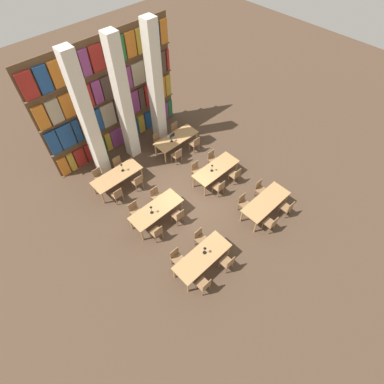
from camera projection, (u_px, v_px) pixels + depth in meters
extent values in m
plane|color=#4C3828|center=(188.00, 198.00, 13.52)|extent=(40.00, 40.00, 0.00)
cube|color=brown|center=(111.00, 97.00, 13.70)|extent=(7.05, 0.06, 5.50)
cube|color=brown|center=(122.00, 142.00, 15.84)|extent=(7.05, 0.35, 0.03)
cube|color=orange|center=(63.00, 166.00, 14.03)|extent=(0.40, 0.20, 1.01)
cube|color=#B7932D|center=(71.00, 162.00, 14.21)|extent=(0.28, 0.20, 1.01)
cube|color=maroon|center=(80.00, 157.00, 14.40)|extent=(0.49, 0.20, 1.01)
cube|color=maroon|center=(89.00, 152.00, 14.63)|extent=(0.42, 0.20, 1.01)
cube|color=#236B38|center=(99.00, 146.00, 14.87)|extent=(0.63, 0.20, 1.01)
cube|color=#B7932D|center=(108.00, 142.00, 15.09)|extent=(0.30, 0.20, 1.01)
cube|color=#84387A|center=(116.00, 137.00, 15.31)|extent=(0.65, 0.20, 1.01)
cube|color=#47382D|center=(127.00, 131.00, 15.59)|extent=(0.58, 0.20, 1.01)
cube|color=navy|center=(134.00, 127.00, 15.80)|extent=(0.37, 0.20, 1.01)
cube|color=#B7932D|center=(141.00, 123.00, 15.98)|extent=(0.37, 0.20, 1.01)
cube|color=navy|center=(148.00, 120.00, 16.19)|extent=(0.43, 0.20, 1.01)
cube|color=orange|center=(156.00, 115.00, 16.42)|extent=(0.59, 0.20, 1.01)
cube|color=#84387A|center=(164.00, 111.00, 16.68)|extent=(0.47, 0.20, 1.01)
cube|color=#236B38|center=(169.00, 108.00, 16.85)|extent=(0.28, 0.20, 1.01)
cube|color=brown|center=(117.00, 121.00, 14.76)|extent=(7.05, 0.35, 0.03)
cube|color=navy|center=(53.00, 142.00, 12.91)|extent=(0.46, 0.20, 1.17)
cube|color=navy|center=(66.00, 136.00, 13.17)|extent=(0.67, 0.20, 1.17)
cube|color=navy|center=(77.00, 130.00, 13.41)|extent=(0.30, 0.20, 1.17)
cube|color=orange|center=(85.00, 126.00, 13.58)|extent=(0.43, 0.20, 1.17)
cube|color=navy|center=(96.00, 121.00, 13.83)|extent=(0.59, 0.20, 1.17)
cube|color=tan|center=(108.00, 115.00, 14.11)|extent=(0.69, 0.20, 1.17)
cube|color=#47382D|center=(118.00, 109.00, 14.36)|extent=(0.34, 0.20, 1.17)
cube|color=#84387A|center=(126.00, 105.00, 14.56)|extent=(0.51, 0.20, 1.17)
cube|color=#84387A|center=(135.00, 101.00, 14.78)|extent=(0.41, 0.20, 1.17)
cube|color=#47382D|center=(141.00, 98.00, 14.96)|extent=(0.30, 0.20, 1.17)
cube|color=maroon|center=(150.00, 93.00, 15.20)|extent=(0.68, 0.20, 1.17)
cube|color=orange|center=(160.00, 88.00, 15.48)|extent=(0.59, 0.20, 1.17)
cube|color=#B7932D|center=(167.00, 85.00, 15.70)|extent=(0.32, 0.20, 1.17)
cube|color=brown|center=(111.00, 97.00, 13.69)|extent=(7.05, 0.35, 0.03)
cube|color=orange|center=(41.00, 117.00, 11.88)|extent=(0.47, 0.20, 1.06)
cube|color=tan|center=(54.00, 111.00, 12.12)|extent=(0.54, 0.20, 1.06)
cube|color=orange|center=(67.00, 105.00, 12.38)|extent=(0.57, 0.20, 1.06)
cube|color=navy|center=(78.00, 100.00, 12.60)|extent=(0.37, 0.20, 1.06)
cube|color=maroon|center=(87.00, 96.00, 12.78)|extent=(0.40, 0.20, 1.06)
cube|color=#84387A|center=(97.00, 92.00, 12.98)|extent=(0.42, 0.20, 1.06)
cube|color=#47382D|center=(107.00, 87.00, 13.22)|extent=(0.60, 0.20, 1.06)
cube|color=navy|center=(118.00, 82.00, 13.46)|extent=(0.37, 0.20, 1.06)
cube|color=#84387A|center=(126.00, 78.00, 13.66)|extent=(0.43, 0.20, 1.06)
cube|color=tan|center=(138.00, 73.00, 13.93)|extent=(0.69, 0.20, 1.06)
cube|color=#B7932D|center=(147.00, 69.00, 14.17)|extent=(0.29, 0.20, 1.06)
cube|color=tan|center=(155.00, 65.00, 14.38)|extent=(0.55, 0.20, 1.06)
cube|color=#47382D|center=(162.00, 62.00, 14.58)|extent=(0.29, 0.20, 1.06)
cube|color=maroon|center=(167.00, 60.00, 14.71)|extent=(0.14, 0.20, 1.06)
cube|color=brown|center=(104.00, 68.00, 12.61)|extent=(7.05, 0.35, 0.03)
cube|color=maroon|center=(27.00, 85.00, 10.82)|extent=(0.57, 0.20, 1.07)
cube|color=navy|center=(43.00, 79.00, 11.08)|extent=(0.48, 0.20, 1.07)
cube|color=orange|center=(55.00, 74.00, 11.30)|extent=(0.41, 0.20, 1.07)
cube|color=#B7932D|center=(70.00, 68.00, 11.57)|extent=(0.70, 0.20, 1.07)
cube|color=#84387A|center=(84.00, 63.00, 11.83)|extent=(0.38, 0.20, 1.07)
cube|color=maroon|center=(96.00, 58.00, 12.06)|extent=(0.56, 0.20, 1.07)
cube|color=tan|center=(107.00, 53.00, 12.29)|extent=(0.36, 0.20, 1.07)
cube|color=#236B38|center=(118.00, 49.00, 12.51)|extent=(0.64, 0.20, 1.07)
cube|color=orange|center=(130.00, 44.00, 12.78)|extent=(0.49, 0.20, 1.07)
cube|color=#B7932D|center=(141.00, 40.00, 13.03)|extent=(0.54, 0.20, 1.07)
cube|color=navy|center=(152.00, 35.00, 13.31)|extent=(0.68, 0.20, 1.07)
cube|color=orange|center=(163.00, 31.00, 13.57)|extent=(0.40, 0.20, 1.07)
cube|color=silver|center=(88.00, 120.00, 12.25)|extent=(0.53, 0.53, 6.00)
cube|color=silver|center=(124.00, 102.00, 13.01)|extent=(0.53, 0.53, 6.00)
cube|color=silver|center=(155.00, 87.00, 13.78)|extent=(0.53, 0.53, 6.00)
cube|color=tan|center=(202.00, 257.00, 10.91)|extent=(2.29, 0.89, 0.04)
cylinder|color=tan|center=(188.00, 287.00, 10.58)|extent=(0.07, 0.07, 0.72)
cylinder|color=tan|center=(228.00, 250.00, 11.49)|extent=(0.07, 0.07, 0.72)
cylinder|color=tan|center=(174.00, 273.00, 10.91)|extent=(0.07, 0.07, 0.72)
cylinder|color=tan|center=(215.00, 238.00, 11.83)|extent=(0.07, 0.07, 0.72)
cylinder|color=olive|center=(196.00, 286.00, 10.75)|extent=(0.04, 0.04, 0.42)
cylinder|color=olive|center=(203.00, 280.00, 10.91)|extent=(0.04, 0.04, 0.42)
cylinder|color=olive|center=(203.00, 293.00, 10.60)|extent=(0.04, 0.04, 0.42)
cylinder|color=olive|center=(210.00, 286.00, 10.75)|extent=(0.04, 0.04, 0.42)
cube|color=olive|center=(203.00, 284.00, 10.57)|extent=(0.42, 0.40, 0.04)
cube|color=olive|center=(207.00, 285.00, 10.31)|extent=(0.40, 0.03, 0.42)
cylinder|color=olive|center=(185.00, 262.00, 11.36)|extent=(0.04, 0.04, 0.42)
cylinder|color=olive|center=(178.00, 268.00, 11.20)|extent=(0.04, 0.04, 0.42)
cylinder|color=olive|center=(179.00, 256.00, 11.51)|extent=(0.04, 0.04, 0.42)
cylinder|color=olive|center=(172.00, 262.00, 11.36)|extent=(0.04, 0.04, 0.42)
cube|color=olive|center=(178.00, 259.00, 11.18)|extent=(0.42, 0.40, 0.04)
cube|color=olive|center=(174.00, 253.00, 11.08)|extent=(0.40, 0.03, 0.42)
cylinder|color=olive|center=(219.00, 265.00, 11.28)|extent=(0.04, 0.04, 0.42)
cylinder|color=olive|center=(226.00, 259.00, 11.43)|extent=(0.04, 0.04, 0.42)
cylinder|color=olive|center=(226.00, 271.00, 11.13)|extent=(0.04, 0.04, 0.42)
cylinder|color=olive|center=(232.00, 265.00, 11.28)|extent=(0.04, 0.04, 0.42)
cube|color=olive|center=(226.00, 262.00, 11.10)|extent=(0.42, 0.40, 0.04)
cube|color=olive|center=(231.00, 263.00, 10.84)|extent=(0.40, 0.03, 0.42)
cylinder|color=olive|center=(207.00, 242.00, 11.88)|extent=(0.04, 0.04, 0.42)
cylinder|color=olive|center=(201.00, 247.00, 11.73)|extent=(0.04, 0.04, 0.42)
cylinder|color=olive|center=(201.00, 236.00, 12.04)|extent=(0.04, 0.04, 0.42)
cylinder|color=olive|center=(195.00, 242.00, 11.88)|extent=(0.04, 0.04, 0.42)
cube|color=olive|center=(201.00, 239.00, 11.70)|extent=(0.42, 0.40, 0.04)
cube|color=olive|center=(198.00, 233.00, 11.61)|extent=(0.40, 0.03, 0.42)
cylinder|color=black|center=(205.00, 253.00, 10.98)|extent=(0.14, 0.14, 0.01)
cylinder|color=black|center=(205.00, 251.00, 10.85)|extent=(0.02, 0.02, 0.31)
cone|color=black|center=(205.00, 248.00, 10.70)|extent=(0.11, 0.11, 0.07)
cube|color=tan|center=(266.00, 202.00, 12.47)|extent=(2.29, 0.89, 0.04)
cylinder|color=tan|center=(255.00, 227.00, 12.14)|extent=(0.07, 0.07, 0.72)
cylinder|color=tan|center=(286.00, 198.00, 13.05)|extent=(0.07, 0.07, 0.72)
cylinder|color=tan|center=(242.00, 216.00, 12.47)|extent=(0.07, 0.07, 0.72)
cylinder|color=tan|center=(273.00, 189.00, 13.39)|extent=(0.07, 0.07, 0.72)
cylinder|color=olive|center=(262.00, 226.00, 12.35)|extent=(0.04, 0.04, 0.42)
cylinder|color=olive|center=(268.00, 221.00, 12.50)|extent=(0.04, 0.04, 0.42)
cylinder|color=olive|center=(269.00, 231.00, 12.19)|extent=(0.04, 0.04, 0.42)
cylinder|color=olive|center=(274.00, 226.00, 12.35)|extent=(0.04, 0.04, 0.42)
cube|color=olive|center=(270.00, 223.00, 12.17)|extent=(0.42, 0.40, 0.04)
cube|color=olive|center=(274.00, 223.00, 11.90)|extent=(0.40, 0.03, 0.42)
cylinder|color=olive|center=(249.00, 207.00, 12.95)|extent=(0.04, 0.04, 0.42)
cylinder|color=olive|center=(244.00, 212.00, 12.80)|extent=(0.04, 0.04, 0.42)
cylinder|color=olive|center=(243.00, 202.00, 13.10)|extent=(0.04, 0.04, 0.42)
cylinder|color=olive|center=(238.00, 207.00, 12.95)|extent=(0.04, 0.04, 0.42)
cube|color=olive|center=(244.00, 204.00, 12.77)|extent=(0.42, 0.40, 0.04)
cube|color=olive|center=(242.00, 198.00, 12.67)|extent=(0.40, 0.03, 0.42)
cylinder|color=olive|center=(279.00, 211.00, 12.83)|extent=(0.04, 0.04, 0.42)
cylinder|color=olive|center=(284.00, 206.00, 12.98)|extent=(0.04, 0.04, 0.42)
cylinder|color=olive|center=(285.00, 215.00, 12.68)|extent=(0.04, 0.04, 0.42)
cylinder|color=olive|center=(290.00, 211.00, 12.83)|extent=(0.04, 0.04, 0.42)
cube|color=olive|center=(286.00, 207.00, 12.65)|extent=(0.42, 0.40, 0.04)
cube|color=olive|center=(291.00, 207.00, 12.39)|extent=(0.40, 0.03, 0.42)
cylinder|color=olive|center=(266.00, 193.00, 13.43)|extent=(0.04, 0.04, 0.42)
cylinder|color=olive|center=(261.00, 197.00, 13.28)|extent=(0.04, 0.04, 0.42)
cylinder|color=olive|center=(260.00, 189.00, 13.59)|extent=(0.04, 0.04, 0.42)
cylinder|color=olive|center=(255.00, 193.00, 13.43)|extent=(0.04, 0.04, 0.42)
cube|color=olive|center=(261.00, 190.00, 13.25)|extent=(0.42, 0.40, 0.04)
cube|color=olive|center=(259.00, 184.00, 13.16)|extent=(0.40, 0.03, 0.42)
cube|color=tan|center=(156.00, 209.00, 12.23)|extent=(2.29, 0.89, 0.04)
cylinder|color=tan|center=(142.00, 235.00, 11.90)|extent=(0.07, 0.07, 0.72)
cylinder|color=tan|center=(182.00, 205.00, 12.82)|extent=(0.07, 0.07, 0.72)
cylinder|color=tan|center=(131.00, 224.00, 12.23)|extent=(0.07, 0.07, 0.72)
cylinder|color=tan|center=(171.00, 196.00, 13.15)|extent=(0.07, 0.07, 0.72)
cylinder|color=olive|center=(150.00, 235.00, 12.09)|extent=(0.04, 0.04, 0.42)
cylinder|color=olive|center=(157.00, 229.00, 12.24)|extent=(0.04, 0.04, 0.42)
cylinder|color=olive|center=(156.00, 240.00, 11.93)|extent=(0.04, 0.04, 0.42)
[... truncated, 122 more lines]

